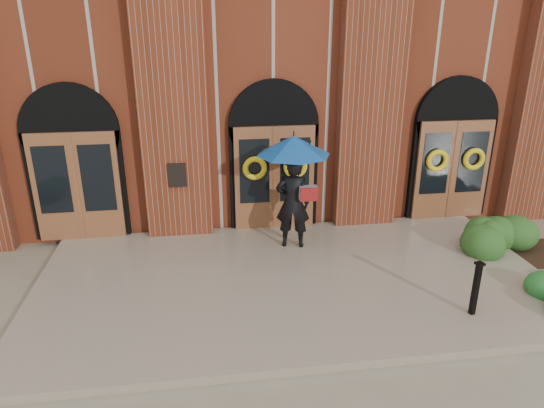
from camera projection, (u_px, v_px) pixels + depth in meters
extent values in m
plane|color=gray|center=(295.00, 288.00, 9.50)|extent=(90.00, 90.00, 0.00)
cube|color=gray|center=(294.00, 280.00, 9.61)|extent=(10.00, 5.30, 0.15)
cube|color=maroon|center=(247.00, 65.00, 16.50)|extent=(16.00, 12.00, 7.00)
cube|color=black|center=(177.00, 175.00, 10.90)|extent=(0.40, 0.05, 0.55)
cube|color=maroon|center=(172.00, 90.00, 10.48)|extent=(1.50, 0.45, 7.00)
cube|color=maroon|center=(371.00, 86.00, 11.09)|extent=(1.50, 0.45, 7.00)
cube|color=brown|center=(77.00, 187.00, 10.90)|extent=(1.90, 0.10, 2.50)
cylinder|color=black|center=(70.00, 131.00, 10.59)|extent=(2.10, 0.22, 2.10)
cube|color=brown|center=(274.00, 178.00, 11.51)|extent=(1.90, 0.10, 2.50)
cylinder|color=black|center=(274.00, 125.00, 11.20)|extent=(2.10, 0.22, 2.10)
cube|color=brown|center=(452.00, 170.00, 12.13)|extent=(1.90, 0.10, 2.50)
cylinder|color=black|center=(456.00, 119.00, 11.81)|extent=(2.10, 0.22, 2.10)
torus|color=yellow|center=(255.00, 168.00, 11.23)|extent=(0.57, 0.13, 0.57)
torus|color=yellow|center=(295.00, 167.00, 11.36)|extent=(0.57, 0.13, 0.57)
torus|color=yellow|center=(437.00, 161.00, 11.84)|extent=(0.57, 0.13, 0.57)
torus|color=yellow|center=(474.00, 159.00, 11.97)|extent=(0.57, 0.13, 0.57)
imported|color=black|center=(293.00, 203.00, 10.59)|extent=(0.83, 0.64, 2.05)
cone|color=#12498F|center=(294.00, 145.00, 10.14)|extent=(1.88, 1.88, 0.41)
cylinder|color=black|center=(296.00, 171.00, 10.29)|extent=(0.02, 0.02, 0.67)
cube|color=#9C9FA0|center=(308.00, 193.00, 10.39)|extent=(0.41, 0.27, 0.30)
cube|color=maroon|center=(309.00, 195.00, 10.28)|extent=(0.38, 0.11, 0.30)
cube|color=black|center=(475.00, 290.00, 8.23)|extent=(0.10, 0.10, 0.95)
cube|color=black|center=(480.00, 264.00, 8.05)|extent=(0.16, 0.16, 0.04)
ellipsoid|color=#274E1B|center=(521.00, 240.00, 10.68)|extent=(2.85, 1.14, 0.73)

